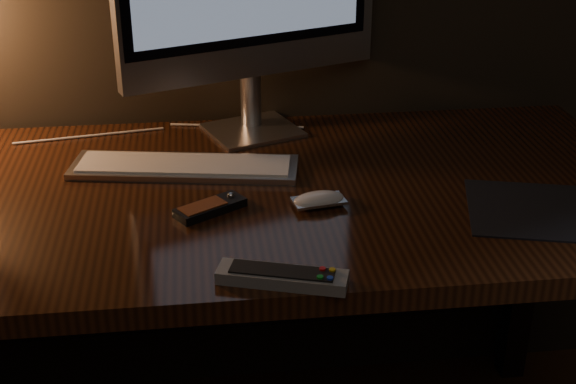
{
  "coord_description": "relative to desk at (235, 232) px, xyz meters",
  "views": [
    {
      "loc": [
        -0.07,
        0.5,
        1.4
      ],
      "look_at": [
        0.08,
        1.73,
        0.8
      ],
      "focal_mm": 50.0,
      "sensor_mm": 36.0,
      "label": 1
    }
  ],
  "objects": [
    {
      "name": "mouse",
      "position": [
        0.14,
        -0.16,
        0.14
      ],
      "size": [
        0.1,
        0.06,
        0.02
      ],
      "primitive_type": "ellipsoid",
      "rotation": [
        0.0,
        0.0,
        0.17
      ],
      "color": "white",
      "rests_on": "desk"
    },
    {
      "name": "keyboard",
      "position": [
        -0.09,
        0.03,
        0.14
      ],
      "size": [
        0.46,
        0.2,
        0.02
      ],
      "primitive_type": "cube",
      "rotation": [
        0.0,
        0.0,
        -0.17
      ],
      "color": "silver",
      "rests_on": "desk"
    },
    {
      "name": "tv_remote",
      "position": [
        0.05,
        -0.41,
        0.14
      ],
      "size": [
        0.2,
        0.11,
        0.03
      ],
      "rotation": [
        0.0,
        0.0,
        -0.31
      ],
      "color": "gray",
      "rests_on": "desk"
    },
    {
      "name": "mousepad",
      "position": [
        0.54,
        -0.23,
        0.13
      ],
      "size": [
        0.33,
        0.29,
        0.0
      ],
      "primitive_type": "cube",
      "rotation": [
        0.0,
        0.0,
        -0.26
      ],
      "color": "black",
      "rests_on": "desk"
    },
    {
      "name": "desk",
      "position": [
        0.0,
        0.0,
        0.0
      ],
      "size": [
        1.6,
        0.75,
        0.75
      ],
      "color": "#34190B",
      "rests_on": "ground"
    },
    {
      "name": "cable",
      "position": [
        -0.14,
        0.23,
        0.13
      ],
      "size": [
        0.62,
        0.03,
        0.01
      ],
      "primitive_type": "cylinder",
      "rotation": [
        0.0,
        1.57,
        -0.05
      ],
      "color": "white",
      "rests_on": "desk"
    },
    {
      "name": "media_remote",
      "position": [
        -0.05,
        -0.16,
        0.14
      ],
      "size": [
        0.13,
        0.11,
        0.02
      ],
      "rotation": [
        0.0,
        0.0,
        0.56
      ],
      "color": "black",
      "rests_on": "desk"
    }
  ]
}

